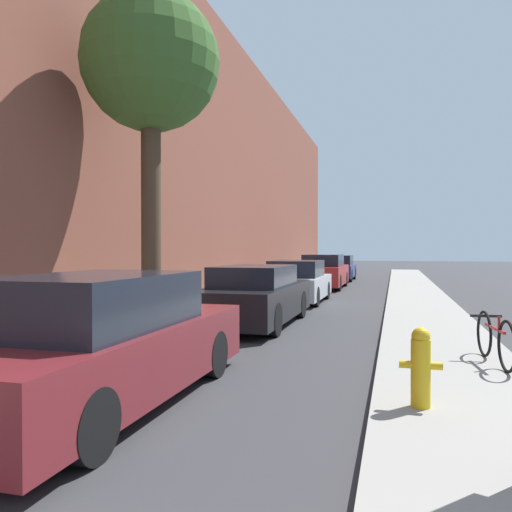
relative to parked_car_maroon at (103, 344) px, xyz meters
name	(u,v)px	position (x,y,z in m)	size (l,w,h in m)	color
ground_plane	(320,307)	(0.97, 10.04, -0.68)	(120.00, 120.00, 0.00)	#333335
sidewalk_left	(227,302)	(-1.93, 10.04, -0.62)	(2.00, 52.00, 0.12)	gray
sidewalk_right	(423,308)	(3.87, 10.04, -0.62)	(2.00, 52.00, 0.12)	gray
building_facade_left	(187,147)	(-3.28, 10.04, 4.29)	(0.70, 52.00, 9.95)	brown
parked_car_maroon	(103,344)	(0.00, 0.00, 0.00)	(1.72, 4.62, 1.45)	black
parked_car_black	(256,296)	(0.08, 6.13, -0.03)	(1.69, 4.63, 1.35)	black
parked_car_silver	(297,282)	(0.07, 11.23, -0.04)	(1.73, 3.99, 1.35)	black
parked_car_red	(324,272)	(0.12, 17.22, 0.03)	(1.75, 4.55, 1.48)	black
parked_car_navy	(338,268)	(0.10, 22.98, -0.02)	(1.74, 4.00, 1.38)	black
street_tree_near	(151,67)	(-1.35, 3.80, 4.49)	(2.62, 2.62, 6.45)	#423323
fire_hydrant	(421,366)	(3.37, 0.46, -0.14)	(0.42, 0.20, 0.81)	gold
bicycle	(495,339)	(4.46, 2.76, -0.21)	(0.44, 1.68, 0.69)	black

